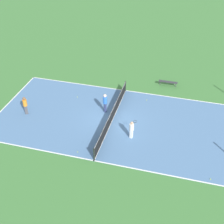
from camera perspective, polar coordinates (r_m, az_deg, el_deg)
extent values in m
plane|color=#3D7538|center=(26.57, 0.00, -1.58)|extent=(80.00, 80.00, 0.00)
cube|color=#4C729E|center=(26.57, 0.00, -1.56)|extent=(10.12, 19.87, 0.02)
cube|color=white|center=(30.58, 2.48, 3.95)|extent=(0.10, 19.87, 0.00)
cube|color=white|center=(22.94, -3.34, -8.87)|extent=(0.10, 19.87, 0.00)
cube|color=white|center=(30.22, -18.40, 1.53)|extent=(10.12, 0.10, 0.00)
cube|color=white|center=(26.56, 0.00, -1.54)|extent=(10.12, 0.10, 0.00)
cylinder|color=black|center=(30.21, 2.46, 4.74)|extent=(0.10, 0.10, 1.09)
cylinder|color=black|center=(22.63, -3.31, -7.71)|extent=(0.10, 0.10, 1.09)
cube|color=black|center=(26.25, 0.00, -0.63)|extent=(9.82, 0.03, 1.04)
cube|color=white|center=(25.96, 0.00, 0.24)|extent=(9.82, 0.04, 0.06)
cube|color=#333338|center=(31.67, 10.22, 5.45)|extent=(0.36, 1.87, 0.04)
cylinder|color=#4C4C51|center=(31.84, 8.77, 5.31)|extent=(0.08, 0.08, 0.41)
cylinder|color=#4C4C51|center=(31.75, 11.58, 4.89)|extent=(0.08, 0.08, 0.41)
cube|color=navy|center=(27.35, -1.27, 0.85)|extent=(0.32, 0.30, 0.89)
cylinder|color=blue|center=(26.93, -1.29, 2.17)|extent=(0.49, 0.49, 0.62)
sphere|color=beige|center=(26.68, -1.30, 2.97)|extent=(0.27, 0.27, 0.27)
cube|color=white|center=(24.61, 3.56, -3.97)|extent=(0.29, 0.25, 0.78)
cylinder|color=white|center=(24.20, 3.62, -2.76)|extent=(0.43, 0.43, 0.54)
sphere|color=tan|center=(23.96, 3.65, -2.03)|extent=(0.23, 0.23, 0.23)
cylinder|color=#262626|center=(24.34, 3.94, -2.10)|extent=(0.28, 0.09, 0.03)
torus|color=black|center=(24.55, 4.21, -1.74)|extent=(0.36, 0.36, 0.02)
cube|color=#4C4C51|center=(28.11, -15.43, 0.43)|extent=(0.30, 0.32, 0.86)
cylinder|color=orange|center=(27.71, -15.66, 1.66)|extent=(0.50, 0.50, 0.60)
sphere|color=brown|center=(27.48, -15.80, 2.40)|extent=(0.26, 0.26, 0.26)
sphere|color=#CCE033|center=(29.67, -6.35, 2.73)|extent=(0.07, 0.07, 0.07)
sphere|color=#CCE033|center=(29.24, 6.36, 2.19)|extent=(0.07, 0.07, 0.07)
sphere|color=#CCE033|center=(22.64, 17.57, -11.62)|extent=(0.07, 0.07, 0.07)
sphere|color=#CCE033|center=(23.65, -6.32, -7.28)|extent=(0.07, 0.07, 0.07)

